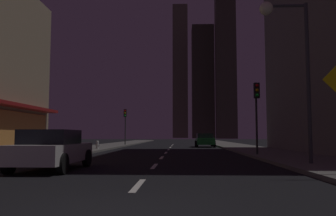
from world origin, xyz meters
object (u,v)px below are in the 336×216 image
at_px(car_parked_near, 52,149).
at_px(fire_hydrant_far_left, 97,145).
at_px(car_parked_far, 205,140).
at_px(street_lamp_right, 286,41).
at_px(traffic_light_far_left, 125,119).
at_px(traffic_light_near_right, 257,102).

xyz_separation_m(car_parked_near, fire_hydrant_far_left, (-2.30, 15.85, -0.29)).
height_order(car_parked_far, street_lamp_right, street_lamp_right).
bearing_deg(traffic_light_far_left, traffic_light_near_right, -60.81).
bearing_deg(car_parked_far, fire_hydrant_far_left, -140.53).
height_order(car_parked_near, fire_hydrant_far_left, car_parked_near).
relative_size(traffic_light_near_right, street_lamp_right, 0.64).
height_order(car_parked_far, traffic_light_near_right, traffic_light_near_right).
relative_size(car_parked_near, traffic_light_far_left, 1.01).
relative_size(fire_hydrant_far_left, street_lamp_right, 0.10).
bearing_deg(traffic_light_near_right, car_parked_near, -140.25).
relative_size(car_parked_far, traffic_light_far_left, 1.01).
xyz_separation_m(car_parked_far, street_lamp_right, (1.78, -22.19, 4.33)).
bearing_deg(car_parked_near, street_lamp_right, 9.37).
bearing_deg(traffic_light_near_right, street_lamp_right, -91.13).
bearing_deg(fire_hydrant_far_left, car_parked_near, -81.74).
xyz_separation_m(traffic_light_near_right, street_lamp_right, (-0.12, -6.09, 1.87)).
height_order(traffic_light_far_left, street_lamp_right, street_lamp_right).
bearing_deg(car_parked_far, traffic_light_near_right, -83.27).
xyz_separation_m(car_parked_near, traffic_light_near_right, (9.10, 7.57, 2.45)).
height_order(car_parked_near, street_lamp_right, street_lamp_right).
xyz_separation_m(fire_hydrant_far_left, traffic_light_far_left, (0.40, 11.41, 2.74)).
bearing_deg(traffic_light_near_right, fire_hydrant_far_left, 144.01).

